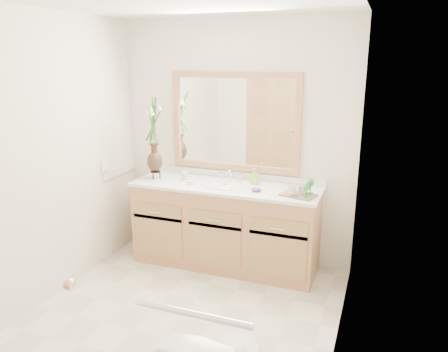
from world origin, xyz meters
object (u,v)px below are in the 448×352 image
at_px(flower_vase, 153,129).
at_px(tumbler, 185,176).
at_px(soap_bottle, 254,177).
at_px(tray, 298,195).

bearing_deg(flower_vase, tumbler, 12.31).
relative_size(tumbler, soap_bottle, 0.59).
distance_m(flower_vase, tumbler, 0.56).
height_order(flower_vase, soap_bottle, flower_vase).
relative_size(flower_vase, tumbler, 9.22).
height_order(flower_vase, tumbler, flower_vase).
xyz_separation_m(flower_vase, tumbler, (0.30, 0.06, -0.47)).
height_order(tumbler, tray, tumbler).
xyz_separation_m(flower_vase, soap_bottle, (1.00, 0.16, -0.44)).
xyz_separation_m(soap_bottle, tray, (0.48, -0.22, -0.06)).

